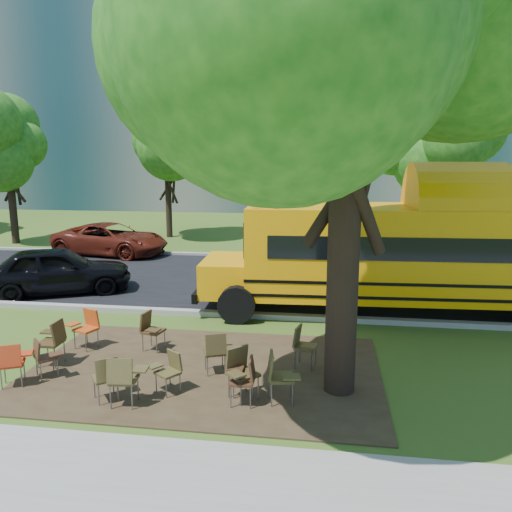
% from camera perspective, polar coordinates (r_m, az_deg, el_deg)
% --- Properties ---
extents(ground, '(160.00, 160.00, 0.00)m').
position_cam_1_polar(ground, '(11.06, -10.44, -11.47)').
color(ground, '#38541A').
rests_on(ground, ground).
extents(dirt_patch, '(7.00, 4.50, 0.03)m').
position_cam_1_polar(dirt_patch, '(10.35, -5.94, -12.89)').
color(dirt_patch, '#382819').
rests_on(dirt_patch, ground).
extents(asphalt_road, '(80.00, 8.00, 0.04)m').
position_cam_1_polar(asphalt_road, '(17.50, -3.20, -2.71)').
color(asphalt_road, black).
rests_on(asphalt_road, ground).
extents(kerb_near, '(80.00, 0.25, 0.14)m').
position_cam_1_polar(kerb_near, '(13.73, -6.48, -6.48)').
color(kerb_near, gray).
rests_on(kerb_near, ground).
extents(kerb_far, '(80.00, 0.25, 0.14)m').
position_cam_1_polar(kerb_far, '(21.43, -1.07, 0.04)').
color(kerb_far, gray).
rests_on(kerb_far, ground).
extents(building_main, '(38.00, 16.00, 22.00)m').
position_cam_1_polar(building_main, '(47.52, -6.16, 19.38)').
color(building_main, slate).
rests_on(building_main, ground).
extents(bg_tree_0, '(5.20, 5.20, 7.18)m').
position_cam_1_polar(bg_tree_0, '(27.36, -26.54, 10.80)').
color(bg_tree_0, black).
rests_on(bg_tree_0, ground).
extents(bg_tree_2, '(4.80, 4.80, 6.62)m').
position_cam_1_polar(bg_tree_2, '(26.97, -10.14, 11.03)').
color(bg_tree_2, black).
rests_on(bg_tree_2, ground).
extents(bg_tree_3, '(5.60, 5.60, 7.84)m').
position_cam_1_polar(bg_tree_3, '(24.11, 19.69, 12.50)').
color(bg_tree_3, black).
rests_on(bg_tree_3, ground).
extents(main_tree, '(7.20, 7.20, 9.48)m').
position_cam_1_polar(main_tree, '(8.82, 10.74, 21.72)').
color(main_tree, black).
rests_on(main_tree, ground).
extents(school_bus, '(12.20, 3.25, 2.96)m').
position_cam_1_polar(school_bus, '(14.24, 20.95, 0.28)').
color(school_bus, '#F29F07').
rests_on(school_bus, ground).
extents(chair_0, '(0.59, 0.69, 0.87)m').
position_cam_1_polar(chair_0, '(10.47, -26.07, -10.63)').
color(chair_0, '#B63213').
rests_on(chair_0, ground).
extents(chair_1, '(0.68, 0.54, 0.79)m').
position_cam_1_polar(chair_1, '(10.63, -23.09, -10.34)').
color(chair_1, '#472919').
rests_on(chair_1, ground).
extents(chair_2, '(0.57, 0.72, 0.85)m').
position_cam_1_polar(chair_2, '(9.29, -16.63, -12.77)').
color(chair_2, '#4F4422').
rests_on(chair_2, ground).
extents(chair_3, '(0.67, 0.53, 0.79)m').
position_cam_1_polar(chair_3, '(9.39, -9.92, -12.45)').
color(chair_3, '#4D4421').
rests_on(chair_3, ground).
extents(chair_4, '(0.62, 0.60, 0.94)m').
position_cam_1_polar(chair_4, '(9.00, -14.84, -13.10)').
color(chair_4, '#4C4220').
rests_on(chair_4, ground).
extents(chair_5, '(0.65, 0.81, 0.95)m').
position_cam_1_polar(chair_5, '(8.98, -1.82, -12.74)').
color(chair_5, '#44391D').
rests_on(chair_5, ground).
extents(chair_6, '(0.53, 0.57, 0.87)m').
position_cam_1_polar(chair_6, '(8.83, -1.28, -13.53)').
color(chair_6, '#432718').
rests_on(chair_6, ground).
extents(chair_7, '(0.63, 0.62, 0.93)m').
position_cam_1_polar(chair_7, '(8.84, 2.57, -13.23)').
color(chair_7, '#423E1C').
rests_on(chair_7, ground).
extents(chair_8, '(0.57, 0.63, 0.97)m').
position_cam_1_polar(chair_8, '(11.14, -22.17, -8.66)').
color(chair_8, '#422F17').
rests_on(chair_8, ground).
extents(chair_9, '(0.71, 0.56, 0.90)m').
position_cam_1_polar(chair_9, '(11.87, -18.81, -7.44)').
color(chair_9, '#BD4514').
rests_on(chair_9, ground).
extents(chair_10, '(0.52, 0.66, 0.89)m').
position_cam_1_polar(chair_10, '(11.33, -11.97, -7.97)').
color(chair_10, '#442F18').
rests_on(chair_10, ground).
extents(chair_11, '(0.60, 0.68, 0.88)m').
position_cam_1_polar(chair_11, '(9.98, -4.54, -10.49)').
color(chair_11, '#43381D').
rests_on(chair_11, ground).
extents(chair_12, '(0.51, 0.66, 0.88)m').
position_cam_1_polar(chair_12, '(10.29, 5.38, -9.85)').
color(chair_12, brown).
rests_on(chair_12, ground).
extents(black_car, '(4.80, 3.50, 1.52)m').
position_cam_1_polar(black_car, '(16.79, -21.81, -1.51)').
color(black_car, black).
rests_on(black_car, ground).
extents(bg_car_red, '(5.36, 3.18, 1.40)m').
position_cam_1_polar(bg_car_red, '(22.75, -16.25, 1.86)').
color(bg_car_red, '#52180E').
rests_on(bg_car_red, ground).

